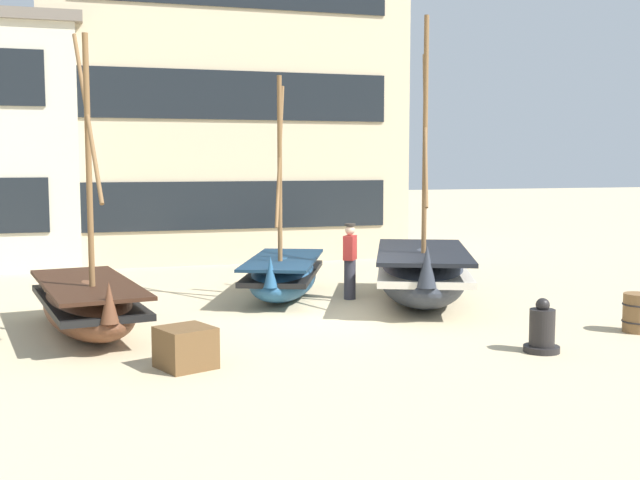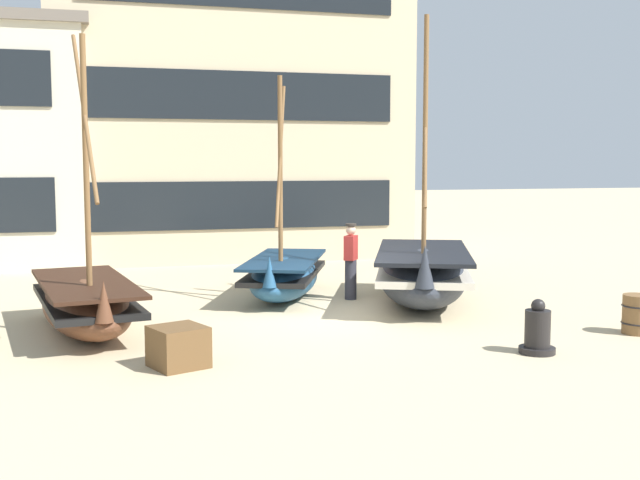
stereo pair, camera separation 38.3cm
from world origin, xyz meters
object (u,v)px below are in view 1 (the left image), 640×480
fishing_boat_near_left (283,275)px  fisherman_by_hull (350,262)px  capstan_winch (542,331)px  harbor_building_main (219,103)px  fishing_boat_far_right (88,304)px  wooden_barrel (638,313)px  cargo_crate (186,348)px  fishing_boat_centre_large (422,273)px

fishing_boat_near_left → fisherman_by_hull: fishing_boat_near_left is taller
capstan_winch → fishing_boat_near_left: bearing=114.3°
fishing_boat_near_left → harbor_building_main: harbor_building_main is taller
fishing_boat_far_right → wooden_barrel: bearing=-16.3°
fishing_boat_far_right → fisherman_by_hull: size_ratio=3.15×
capstan_winch → cargo_crate: 5.64m
fishing_boat_far_right → harbor_building_main: 13.06m
harbor_building_main → fishing_boat_far_right: bearing=-110.8°
fishing_boat_far_right → cargo_crate: bearing=-64.5°
fishing_boat_near_left → capstan_winch: bearing=-65.7°
cargo_crate → capstan_winch: bearing=-7.1°
fishing_boat_centre_large → fisherman_by_hull: fishing_boat_centre_large is taller
fishing_boat_near_left → harbor_building_main: bearing=89.1°
wooden_barrel → harbor_building_main: size_ratio=0.06×
fishing_boat_near_left → fisherman_by_hull: 1.53m
wooden_barrel → cargo_crate: (-8.07, -0.08, -0.04)m
fishing_boat_far_right → cargo_crate: (1.35, -2.83, -0.22)m
fishing_boat_centre_large → capstan_winch: fishing_boat_centre_large is taller
fishing_boat_centre_large → capstan_winch: size_ratio=6.80×
fishing_boat_centre_large → capstan_winch: 4.54m
fishing_boat_near_left → wooden_barrel: (5.20, -5.28, -0.16)m
fishing_boat_near_left → fishing_boat_far_right: (-4.22, -2.53, 0.02)m
fishing_boat_centre_large → harbor_building_main: harbor_building_main is taller
fisherman_by_hull → fishing_boat_near_left: bearing=156.5°
wooden_barrel → fishing_boat_far_right: bearing=163.7°
wooden_barrel → harbor_building_main: bearing=109.5°
fisherman_by_hull → wooden_barrel: fisherman_by_hull is taller
fishing_boat_centre_large → fisherman_by_hull: (-1.32, 0.93, 0.18)m
capstan_winch → cargo_crate: (-5.60, 0.70, -0.04)m
fishing_boat_far_right → fisherman_by_hull: (5.59, 1.93, 0.30)m
capstan_winch → harbor_building_main: size_ratio=0.08×
fishing_boat_near_left → harbor_building_main: size_ratio=0.43×
fishing_boat_near_left → fishing_boat_centre_large: (2.69, -1.53, 0.14)m
fisherman_by_hull → capstan_winch: size_ratio=1.92×
fishing_boat_near_left → cargo_crate: fishing_boat_near_left is taller
fishing_boat_near_left → cargo_crate: bearing=-118.2°
fishing_boat_centre_large → cargo_crate: fishing_boat_centre_large is taller
cargo_crate → fisherman_by_hull: bearing=48.3°
fishing_boat_far_right → harbor_building_main: bearing=69.2°
harbor_building_main → cargo_crate: bearing=-101.9°
wooden_barrel → fisherman_by_hull: bearing=129.2°
fisherman_by_hull → capstan_winch: fisherman_by_hull is taller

